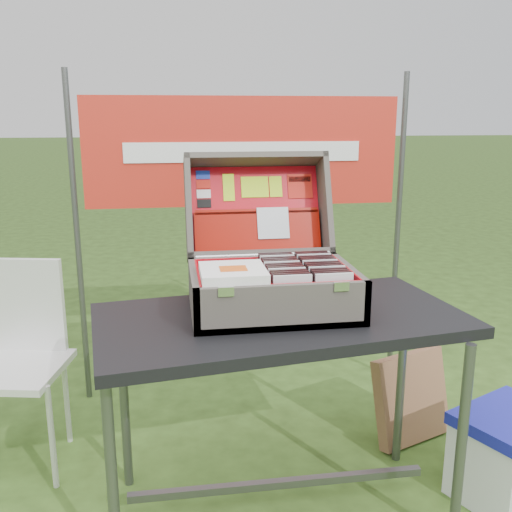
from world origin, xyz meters
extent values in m
cube|color=black|center=(-0.01, 0.04, 0.78)|extent=(1.35, 0.81, 0.04)
cylinder|color=#59595B|center=(-0.59, -0.22, 0.38)|extent=(0.04, 0.04, 0.76)
cylinder|color=#59595B|center=(0.57, -0.22, 0.38)|extent=(0.04, 0.04, 0.76)
cylinder|color=#59595B|center=(-0.59, 0.30, 0.38)|extent=(0.04, 0.04, 0.76)
cylinder|color=#59595B|center=(0.57, 0.30, 0.38)|extent=(0.04, 0.04, 0.76)
cube|color=#59595B|center=(-0.01, 0.04, 0.12)|extent=(1.13, 0.03, 0.03)
cube|color=#54504A|center=(-0.03, 0.09, 0.81)|extent=(0.58, 0.41, 0.02)
cube|color=#54504A|center=(-0.03, -0.11, 0.88)|extent=(0.58, 0.02, 0.16)
cube|color=#54504A|center=(-0.03, 0.28, 0.88)|extent=(0.58, 0.02, 0.16)
cube|color=#54504A|center=(-0.31, 0.09, 0.88)|extent=(0.02, 0.41, 0.16)
cube|color=#54504A|center=(0.25, 0.09, 0.88)|extent=(0.02, 0.41, 0.16)
cube|color=red|center=(-0.03, 0.09, 0.82)|extent=(0.53, 0.37, 0.01)
cube|color=silver|center=(-0.22, -0.12, 0.94)|extent=(0.05, 0.01, 0.03)
cube|color=silver|center=(0.16, -0.12, 0.94)|extent=(0.05, 0.01, 0.03)
cylinder|color=silver|center=(-0.03, 0.29, 0.95)|extent=(0.52, 0.02, 0.02)
cube|color=#54504A|center=(-0.03, 0.50, 1.10)|extent=(0.58, 0.17, 0.39)
cube|color=#54504A|center=(-0.03, 0.51, 1.30)|extent=(0.58, 0.15, 0.08)
cube|color=#54504A|center=(-0.03, 0.37, 0.94)|extent=(0.58, 0.15, 0.08)
cube|color=#54504A|center=(-0.31, 0.44, 1.12)|extent=(0.02, 0.30, 0.44)
cube|color=#54504A|center=(0.25, 0.44, 1.12)|extent=(0.02, 0.30, 0.44)
cube|color=red|center=(-0.03, 0.49, 1.10)|extent=(0.53, 0.14, 0.34)
cube|color=red|center=(-0.03, -0.10, 0.89)|extent=(0.53, 0.01, 0.13)
cube|color=red|center=(-0.03, 0.27, 0.89)|extent=(0.53, 0.01, 0.13)
cube|color=red|center=(-0.29, 0.09, 0.89)|extent=(0.01, 0.37, 0.13)
cube|color=red|center=(0.23, 0.09, 0.89)|extent=(0.01, 0.37, 0.13)
cube|color=#850900|center=(-0.03, 0.44, 1.02)|extent=(0.51, 0.09, 0.17)
cube|color=#850900|center=(-0.03, 0.46, 1.10)|extent=(0.50, 0.03, 0.03)
cube|color=silver|center=(0.03, 0.43, 1.05)|extent=(0.13, 0.06, 0.12)
cube|color=#1933B2|center=(-0.24, 0.54, 1.24)|extent=(0.06, 0.02, 0.03)
cube|color=red|center=(-0.24, 0.52, 1.20)|extent=(0.06, 0.02, 0.03)
cube|color=white|center=(-0.24, 0.51, 1.17)|extent=(0.06, 0.02, 0.03)
cube|color=black|center=(-0.24, 0.49, 1.13)|extent=(0.06, 0.02, 0.03)
cube|color=#B8E816|center=(-0.14, 0.52, 1.19)|extent=(0.05, 0.04, 0.11)
cube|color=#B8E816|center=(-0.03, 0.52, 1.19)|extent=(0.11, 0.03, 0.08)
cube|color=#B8E816|center=(0.06, 0.52, 1.19)|extent=(0.05, 0.03, 0.08)
cube|color=red|center=(0.16, 0.52, 1.19)|extent=(0.10, 0.04, 0.10)
cube|color=black|center=(0.16, 0.53, 1.22)|extent=(0.09, 0.01, 0.02)
cube|color=silver|center=(0.01, -0.07, 0.90)|extent=(0.13, 0.01, 0.15)
cube|color=black|center=(0.01, -0.05, 0.90)|extent=(0.13, 0.01, 0.15)
cube|color=black|center=(0.01, -0.03, 0.90)|extent=(0.13, 0.01, 0.15)
cube|color=black|center=(0.01, -0.01, 0.90)|extent=(0.13, 0.01, 0.15)
cube|color=silver|center=(0.01, 0.02, 0.90)|extent=(0.13, 0.01, 0.15)
cube|color=black|center=(0.01, 0.04, 0.90)|extent=(0.13, 0.01, 0.15)
cube|color=black|center=(0.01, 0.06, 0.90)|extent=(0.13, 0.01, 0.15)
cube|color=black|center=(0.01, 0.09, 0.90)|extent=(0.13, 0.01, 0.15)
cube|color=silver|center=(0.01, 0.11, 0.90)|extent=(0.13, 0.01, 0.15)
cube|color=black|center=(0.01, 0.13, 0.90)|extent=(0.13, 0.01, 0.15)
cube|color=black|center=(0.01, 0.15, 0.90)|extent=(0.13, 0.01, 0.15)
cube|color=black|center=(0.01, 0.18, 0.90)|extent=(0.13, 0.01, 0.15)
cube|color=silver|center=(0.01, 0.20, 0.90)|extent=(0.13, 0.01, 0.15)
cube|color=black|center=(0.01, 0.22, 0.90)|extent=(0.13, 0.01, 0.15)
cube|color=black|center=(0.01, 0.24, 0.90)|extent=(0.13, 0.01, 0.15)
cube|color=silver|center=(0.15, -0.07, 0.90)|extent=(0.13, 0.01, 0.15)
cube|color=black|center=(0.15, -0.05, 0.90)|extent=(0.13, 0.01, 0.15)
cube|color=black|center=(0.15, -0.03, 0.90)|extent=(0.13, 0.01, 0.15)
cube|color=black|center=(0.15, -0.01, 0.90)|extent=(0.13, 0.01, 0.15)
cube|color=silver|center=(0.15, 0.02, 0.90)|extent=(0.13, 0.01, 0.15)
cube|color=black|center=(0.15, 0.04, 0.90)|extent=(0.13, 0.01, 0.15)
cube|color=black|center=(0.15, 0.06, 0.90)|extent=(0.13, 0.01, 0.15)
cube|color=black|center=(0.15, 0.09, 0.90)|extent=(0.13, 0.01, 0.15)
cube|color=silver|center=(0.15, 0.11, 0.90)|extent=(0.13, 0.01, 0.15)
cube|color=black|center=(0.15, 0.13, 0.90)|extent=(0.13, 0.01, 0.15)
cube|color=black|center=(0.15, 0.15, 0.90)|extent=(0.13, 0.01, 0.15)
cube|color=black|center=(0.15, 0.18, 0.90)|extent=(0.13, 0.01, 0.15)
cube|color=silver|center=(0.15, 0.20, 0.90)|extent=(0.13, 0.01, 0.15)
cube|color=black|center=(0.15, 0.22, 0.90)|extent=(0.13, 0.01, 0.15)
cube|color=black|center=(0.15, 0.24, 0.90)|extent=(0.13, 0.01, 0.15)
cube|color=white|center=(-0.18, 0.01, 0.96)|extent=(0.22, 0.22, 0.00)
cube|color=white|center=(-0.18, 0.01, 0.96)|extent=(0.22, 0.22, 0.00)
cube|color=white|center=(-0.18, 0.01, 0.97)|extent=(0.22, 0.22, 0.00)
cube|color=white|center=(-0.18, 0.01, 0.97)|extent=(0.22, 0.22, 0.00)
cube|color=white|center=(-0.18, 0.01, 0.98)|extent=(0.22, 0.22, 0.00)
cube|color=white|center=(-0.18, 0.01, 0.98)|extent=(0.22, 0.22, 0.00)
cube|color=#D85919|center=(-0.18, 0.00, 0.99)|extent=(0.09, 0.07, 0.00)
cube|color=white|center=(0.90, 0.00, 0.15)|extent=(0.47, 0.42, 0.31)
cube|color=#1B1FA3|center=(0.90, 0.00, 0.33)|extent=(0.50, 0.45, 0.05)
cube|color=silver|center=(-1.05, 0.49, 0.45)|extent=(0.47, 0.47, 0.03)
cube|color=silver|center=(-1.05, 0.68, 0.67)|extent=(0.40, 0.11, 0.42)
cylinder|color=silver|center=(-0.88, 0.32, 0.23)|extent=(0.02, 0.02, 0.45)
cylinder|color=silver|center=(-0.88, 0.66, 0.23)|extent=(0.02, 0.02, 0.45)
cylinder|color=silver|center=(-0.88, 0.68, 0.66)|extent=(0.02, 0.02, 0.42)
cube|color=#A26944|center=(0.70, 0.46, 0.21)|extent=(0.42, 0.29, 0.41)
cylinder|color=#59595B|center=(-0.85, 1.10, 0.85)|extent=(0.03, 0.03, 1.70)
cylinder|color=#59595B|center=(0.85, 1.10, 0.85)|extent=(0.03, 0.03, 1.70)
cube|color=red|center=(0.00, 1.09, 1.30)|extent=(1.60, 0.02, 0.55)
cube|color=white|center=(0.00, 1.08, 1.30)|extent=(1.20, 0.00, 0.10)
camera|label=1|loc=(-0.38, -1.82, 1.48)|focal=40.00mm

